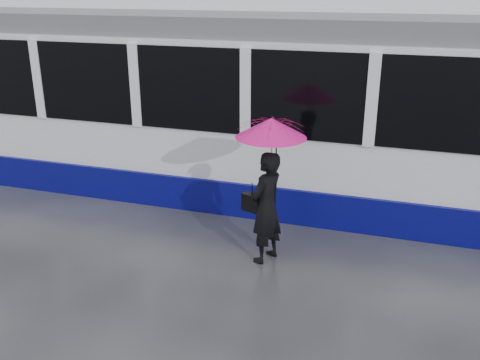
% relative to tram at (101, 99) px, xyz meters
% --- Properties ---
extents(ground, '(90.00, 90.00, 0.00)m').
position_rel_tram_xyz_m(ground, '(2.83, -2.50, -1.64)').
color(ground, '#27272C').
rests_on(ground, ground).
extents(rails, '(34.00, 1.51, 0.02)m').
position_rel_tram_xyz_m(rails, '(2.83, -0.00, -1.63)').
color(rails, '#3F3D38').
rests_on(rails, ground).
extents(tram, '(26.00, 2.56, 3.35)m').
position_rel_tram_xyz_m(tram, '(0.00, 0.00, 0.00)').
color(tram, white).
rests_on(tram, ground).
extents(woman, '(0.59, 0.71, 1.67)m').
position_rel_tram_xyz_m(woman, '(4.24, -2.59, -0.80)').
color(woman, black).
rests_on(woman, ground).
extents(umbrella, '(1.27, 1.27, 1.13)m').
position_rel_tram_xyz_m(umbrella, '(4.29, -2.59, 0.19)').
color(umbrella, '#F8149A').
rests_on(umbrella, ground).
extents(handbag, '(0.33, 0.23, 0.44)m').
position_rel_tram_xyz_m(handbag, '(4.02, -2.57, -0.76)').
color(handbag, black).
rests_on(handbag, ground).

